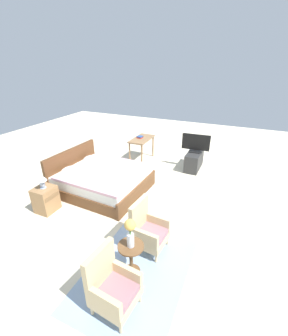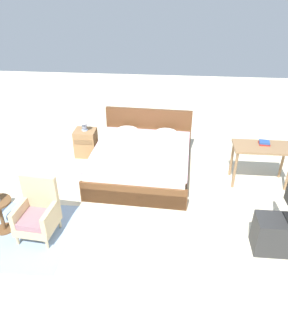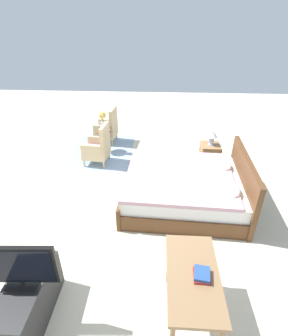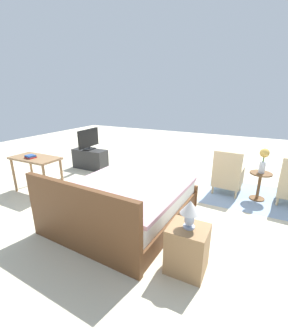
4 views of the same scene
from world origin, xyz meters
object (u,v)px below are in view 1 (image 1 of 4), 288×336
nightstand (46,199)px  tv_flatscreen (196,143)px  armchair_by_window_right (147,230)px  bed (102,179)px  table_lamp (41,179)px  tv_stand (194,160)px  book_stack (140,137)px  vanity_desk (142,142)px  armchair_by_window_left (112,286)px  side_table (131,256)px  flower_vase (130,230)px

nightstand → tv_flatscreen: size_ratio=0.70×
armchair_by_window_right → nightstand: bearing=87.7°
bed → table_lamp: (-1.26, 0.62, 0.49)m
tv_stand → book_stack: bearing=91.4°
tv_flatscreen → vanity_desk: bearing=92.4°
armchair_by_window_left → side_table: (0.58, 0.02, -0.03)m
tv_flatscreen → book_stack: (-0.05, 1.82, -0.04)m
vanity_desk → tv_stand: bearing=-87.7°
side_table → tv_flatscreen: tv_flatscreen is taller
vanity_desk → side_table: bearing=-157.5°
flower_vase → vanity_desk: (4.14, 1.71, -0.20)m
nightstand → tv_stand: bearing=-35.3°
tv_stand → vanity_desk: vanity_desk is taller
bed → nightstand: (-1.26, 0.62, -0.01)m
flower_vase → table_lamp: (0.70, 2.46, -0.06)m
bed → vanity_desk: (2.18, -0.13, 0.35)m
armchair_by_window_left → armchair_by_window_right: 1.18m
bed → armchair_by_window_right: bed is taller
armchair_by_window_left → nightstand: armchair_by_window_left is taller
bed → side_table: size_ratio=3.91×
table_lamp → tv_flatscreen: bearing=-35.3°
armchair_by_window_left → nightstand: bearing=62.6°
table_lamp → tv_stand: (3.51, -2.49, -0.52)m
table_lamp → book_stack: size_ratio=1.68×
tv_flatscreen → flower_vase: bearing=179.7°
bed → book_stack: 2.26m
side_table → book_stack: size_ratio=2.82×
flower_vase → book_stack: (4.16, 1.79, -0.06)m
side_table → table_lamp: table_lamp is taller
book_stack → armchair_by_window_left: bearing=-159.2°
bed → armchair_by_window_left: 3.15m
table_lamp → tv_stand: size_ratio=0.34×
armchair_by_window_right → side_table: bearing=178.4°
armchair_by_window_right → table_lamp: armchair_by_window_right is taller
bed → tv_stand: size_ratio=2.26×
tv_stand → nightstand: bearing=144.7°
armchair_by_window_left → vanity_desk: (4.72, 1.73, 0.26)m
bed → table_lamp: bearing=153.9°
flower_vase → bed: bearing=43.3°
flower_vase → nightstand: flower_vase is taller
armchair_by_window_left → book_stack: size_ratio=4.68×
side_table → nightstand: 2.56m
flower_vase → tv_stand: flower_vase is taller
tv_stand → book_stack: 1.89m
armchair_by_window_right → vanity_desk: (3.54, 1.73, 0.26)m
side_table → tv_stand: size_ratio=0.58×
side_table → tv_flatscreen: size_ratio=0.67×
bed → armchair_by_window_left: bearing=-143.8°
flower_vase → tv_flatscreen: 4.21m
tv_flatscreen → nightstand: bearing=144.7°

